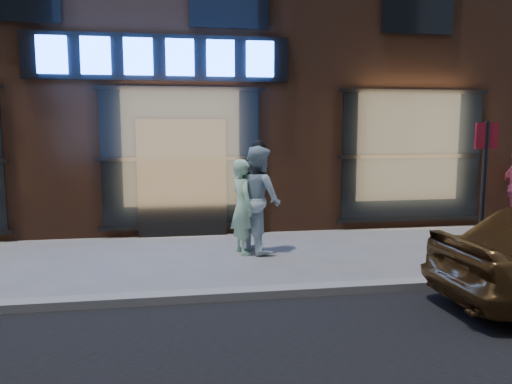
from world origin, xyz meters
The scene contains 6 objects.
ground centered at (0.00, 0.00, 0.00)m, with size 90.00×90.00×0.00m, color slate.
curb centered at (0.00, 0.00, 0.06)m, with size 60.00×0.25×0.12m, color gray.
storefront_building centered at (0.00, 7.99, 5.15)m, with size 30.20×8.28×10.30m.
man_bowtie centered at (1.03, 2.33, 0.84)m, with size 0.61×0.40×1.69m, color #B2EABE.
man_cap centered at (1.33, 2.43, 0.96)m, with size 0.93×0.73×1.92m, color silver.
sign_post centered at (4.25, 0.21, 1.41)m, with size 0.37×0.07×2.33m.
Camera 1 is at (-0.14, -6.31, 2.28)m, focal length 35.00 mm.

